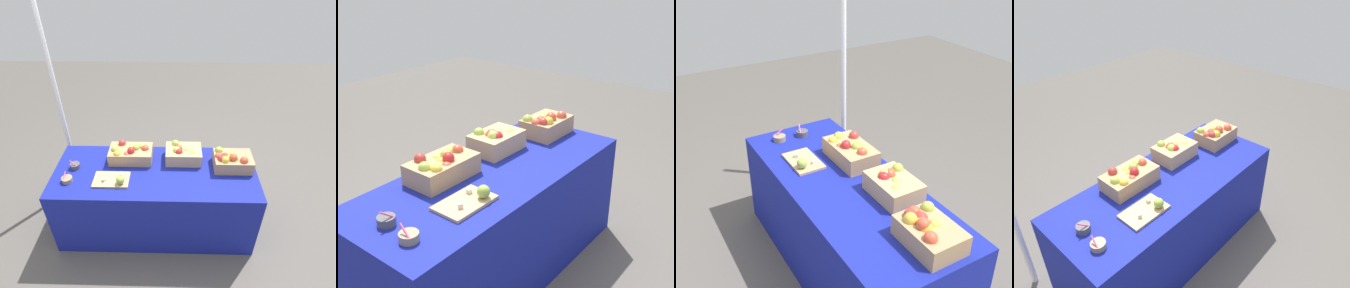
% 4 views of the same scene
% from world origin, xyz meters
% --- Properties ---
extents(ground_plane, '(10.00, 10.00, 0.00)m').
position_xyz_m(ground_plane, '(0.00, 0.00, 0.00)').
color(ground_plane, '#56514C').
extents(table, '(1.90, 0.76, 0.74)m').
position_xyz_m(table, '(0.00, 0.00, 0.37)').
color(table, navy).
rests_on(table, ground_plane).
extents(apple_crate_left, '(0.35, 0.26, 0.18)m').
position_xyz_m(apple_crate_left, '(0.71, 0.08, 0.82)').
color(apple_crate_left, tan).
rests_on(apple_crate_left, table).
extents(apple_crate_middle, '(0.34, 0.25, 0.17)m').
position_xyz_m(apple_crate_middle, '(0.26, 0.18, 0.82)').
color(apple_crate_middle, tan).
rests_on(apple_crate_middle, table).
extents(apple_crate_right, '(0.41, 0.24, 0.18)m').
position_xyz_m(apple_crate_right, '(-0.25, 0.17, 0.82)').
color(apple_crate_right, tan).
rests_on(apple_crate_right, table).
extents(cutting_board_front, '(0.32, 0.20, 0.09)m').
position_xyz_m(cutting_board_front, '(-0.36, -0.15, 0.76)').
color(cutting_board_front, tan).
rests_on(cutting_board_front, table).
extents(sample_bowl_near, '(0.09, 0.09, 0.10)m').
position_xyz_m(sample_bowl_near, '(-0.76, 0.03, 0.76)').
color(sample_bowl_near, '#4C4C51').
rests_on(sample_bowl_near, table).
extents(sample_bowl_mid, '(0.10, 0.10, 0.09)m').
position_xyz_m(sample_bowl_mid, '(-0.78, -0.16, 0.76)').
color(sample_bowl_mid, gray).
rests_on(sample_bowl_mid, table).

